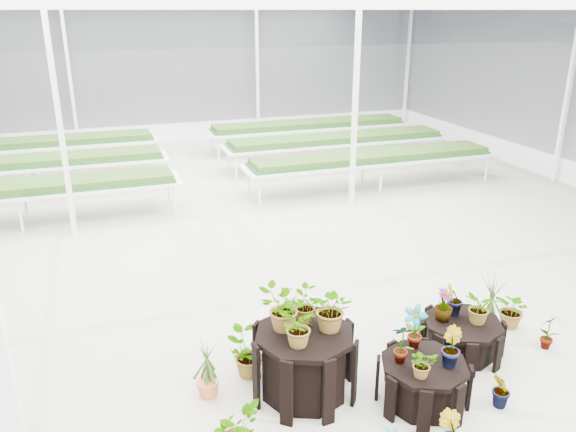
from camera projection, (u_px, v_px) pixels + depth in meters
name	position (u px, v px, depth m)	size (l,w,h in m)	color
ground_plane	(282.00, 305.00, 8.48)	(24.00, 24.00, 0.00)	gray
greenhouse_shell	(281.00, 161.00, 7.70)	(18.00, 24.00, 4.50)	white
steel_frame	(281.00, 161.00, 7.70)	(18.00, 24.00, 4.50)	silver
nursery_benches	(196.00, 163.00, 14.73)	(16.00, 7.00, 0.84)	silver
plinth_tall	(304.00, 363.00, 6.42)	(1.18, 1.18, 0.81)	black
plinth_mid	(423.00, 383.00, 6.29)	(1.01, 1.01, 0.53)	black
plinth_low	(461.00, 337.00, 7.23)	(1.04, 1.04, 0.47)	black
nursery_plants	(364.00, 336.00, 6.65)	(4.80, 2.85, 1.35)	#274115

